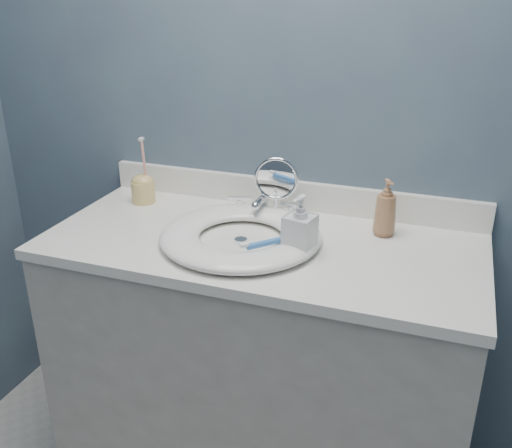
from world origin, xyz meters
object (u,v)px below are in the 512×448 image
at_px(makeup_mirror, 276,186).
at_px(soap_bottle_amber, 386,208).
at_px(soap_bottle_clear, 300,226).
at_px(toothbrush_holder, 143,188).

xyz_separation_m(makeup_mirror, soap_bottle_amber, (0.32, -0.00, -0.03)).
bearing_deg(soap_bottle_clear, soap_bottle_amber, 58.68).
height_order(soap_bottle_clear, toothbrush_holder, toothbrush_holder).
xyz_separation_m(soap_bottle_amber, toothbrush_holder, (-0.78, -0.00, -0.03)).
xyz_separation_m(soap_bottle_clear, toothbrush_holder, (-0.58, 0.20, -0.03)).
height_order(soap_bottle_amber, soap_bottle_clear, same).
relative_size(soap_bottle_clear, toothbrush_holder, 0.76).
height_order(makeup_mirror, soap_bottle_amber, makeup_mirror).
xyz_separation_m(soap_bottle_amber, soap_bottle_clear, (-0.19, -0.20, 0.00)).
bearing_deg(soap_bottle_clear, makeup_mirror, 134.62).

